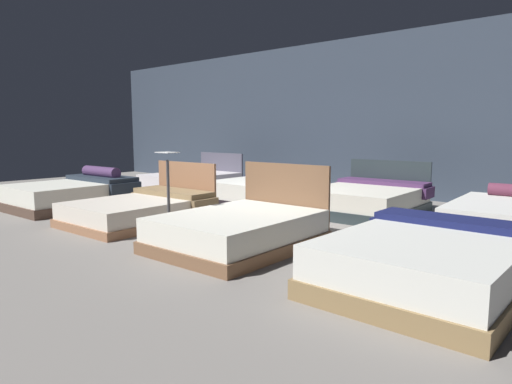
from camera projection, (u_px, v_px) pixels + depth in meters
The scene contains 11 objects.
ground_plane at pixel (257, 219), 7.35m from camera, with size 18.00×18.00×0.02m, color gray.
showroom_back_wall at pixel (367, 116), 9.96m from camera, with size 18.00×0.06×3.50m, color #333D4C.
bed_0 at pixel (73, 194), 8.41m from camera, with size 1.70×2.12×0.73m.
bed_1 at pixel (143, 209), 7.00m from camera, with size 1.61×2.09×0.90m.
bed_2 at pixel (240, 230), 5.47m from camera, with size 1.53×2.00×0.98m.
bed_3 at pixel (427, 262), 4.02m from camera, with size 1.65×2.02×0.55m.
bed_4 at pixel (192, 182), 10.60m from camera, with size 1.60×2.07×0.88m.
bed_5 at pixel (263, 190), 9.16m from camera, with size 1.60×2.07×0.51m.
bed_6 at pixel (366, 200), 7.75m from camera, with size 1.76×2.11×0.88m.
bed_7 at pixel (509, 217), 6.33m from camera, with size 1.63×2.21×0.60m.
price_sign at pixel (169, 205), 5.94m from camera, with size 0.28×0.24×1.15m.
Camera 1 is at (4.70, -5.48, 1.41)m, focal length 31.35 mm.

